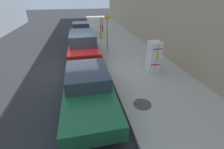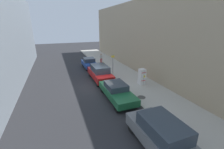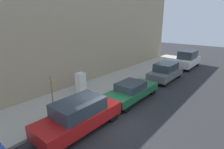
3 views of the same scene
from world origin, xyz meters
TOP-DOWN VIEW (x-y plane):
  - ground_plane at (0.00, 0.00)m, footprint 80.00×80.00m
  - sidewalk_slab at (-3.84, 0.00)m, footprint 4.15×44.00m
  - building_facade_near at (-6.82, 0.00)m, footprint 1.81×39.60m
  - discarded_refrigerator at (-4.15, 1.71)m, footprint 0.60×0.65m
  - manhole_cover at (-2.53, 4.36)m, footprint 0.70×0.70m
  - street_sign_post at (-2.29, -1.88)m, footprint 0.36×0.07m
  - fire_hydrant at (-2.34, -5.67)m, footprint 0.22×0.22m
  - pedestrian_walking_far at (-2.82, -8.44)m, footprint 0.44×0.22m
  - parked_hatchback_blue at (-0.54, -7.03)m, footprint 1.75×4.07m
  - parked_suv_red at (-0.54, -1.46)m, footprint 1.87×4.82m
  - parked_sedan_green at (-0.54, 3.52)m, footprint 1.81×4.80m
  - parked_suv_gray at (-0.54, 9.49)m, footprint 1.86×4.56m

SIDE VIEW (x-z plane):
  - ground_plane at x=0.00m, z-range 0.00..0.00m
  - sidewalk_slab at x=-3.84m, z-range 0.00..0.17m
  - manhole_cover at x=-2.53m, z-range 0.17..0.19m
  - fire_hydrant at x=-2.34m, z-range 0.18..0.98m
  - parked_hatchback_blue at x=-0.54m, z-range 0.01..1.45m
  - parked_sedan_green at x=-0.54m, z-range 0.03..1.44m
  - parked_suv_gray at x=-0.54m, z-range 0.02..1.74m
  - parked_suv_red at x=-0.54m, z-range 0.02..1.76m
  - discarded_refrigerator at x=-4.15m, z-range 0.17..1.81m
  - pedestrian_walking_far at x=-2.82m, z-range 0.27..1.81m
  - street_sign_post at x=-2.29m, z-range 0.32..2.93m
  - building_facade_near at x=-6.82m, z-range 0.00..9.07m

